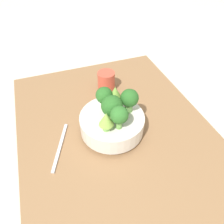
# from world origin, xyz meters

# --- Properties ---
(ground_plane) EXTENTS (6.00, 6.00, 0.00)m
(ground_plane) POSITION_xyz_m (0.00, 0.00, 0.00)
(ground_plane) COLOR beige
(table) EXTENTS (0.86, 0.66, 0.04)m
(table) POSITION_xyz_m (0.00, 0.00, 0.02)
(table) COLOR olive
(table) RESTS_ON ground_plane
(bowl) EXTENTS (0.21, 0.21, 0.07)m
(bowl) POSITION_xyz_m (0.01, -0.02, 0.08)
(bowl) COLOR silver
(bowl) RESTS_ON table
(broccoli_floret_back) EXTENTS (0.06, 0.06, 0.08)m
(broccoli_floret_back) POSITION_xyz_m (0.00, 0.05, 0.16)
(broccoli_floret_back) COLOR #609347
(broccoli_floret_back) RESTS_ON bowl
(broccoli_floret_center) EXTENTS (0.07, 0.07, 0.08)m
(broccoli_floret_center) POSITION_xyz_m (0.01, -0.02, 0.16)
(broccoli_floret_center) COLOR #7AB256
(broccoli_floret_center) RESTS_ON bowl
(broccoli_floret_right) EXTENTS (0.05, 0.05, 0.08)m
(broccoli_floret_right) POSITION_xyz_m (0.06, -0.01, 0.16)
(broccoli_floret_right) COLOR #6BA34C
(broccoli_floret_right) RESTS_ON bowl
(broccoli_floret_left) EXTENTS (0.06, 0.06, 0.08)m
(broccoli_floret_left) POSITION_xyz_m (-0.04, -0.03, 0.16)
(broccoli_floret_left) COLOR #609347
(broccoli_floret_left) RESTS_ON bowl
(romanesco_piece_far) EXTENTS (0.06, 0.06, 0.08)m
(romanesco_piece_far) POSITION_xyz_m (-0.04, 0.01, 0.16)
(romanesco_piece_far) COLOR #6BA34C
(romanesco_piece_far) RESTS_ON bowl
(romanesco_piece_near) EXTENTS (0.04, 0.04, 0.07)m
(romanesco_piece_near) POSITION_xyz_m (0.05, -0.05, 0.15)
(romanesco_piece_near) COLOR #7AB256
(romanesco_piece_near) RESTS_ON bowl
(cup) EXTENTS (0.07, 0.07, 0.08)m
(cup) POSITION_xyz_m (-0.22, 0.04, 0.08)
(cup) COLOR #C64C38
(cup) RESTS_ON table
(fork) EXTENTS (0.18, 0.08, 0.01)m
(fork) POSITION_xyz_m (0.01, -0.20, 0.04)
(fork) COLOR silver
(fork) RESTS_ON table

